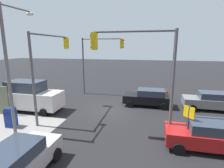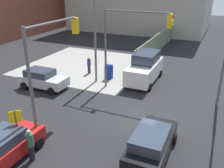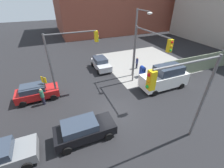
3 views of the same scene
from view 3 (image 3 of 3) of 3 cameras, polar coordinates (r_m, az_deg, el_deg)
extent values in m
plane|color=black|center=(13.96, 0.64, -10.89)|extent=(120.00, 120.00, 0.00)
cube|color=gray|center=(24.52, 11.79, 8.25)|extent=(12.00, 12.00, 0.01)
cube|color=slate|center=(27.42, 36.63, 7.81)|extent=(21.52, 0.12, 2.40)
cube|color=brown|center=(47.61, 1.35, 28.64)|extent=(32.00, 18.00, 14.12)
cylinder|color=#59595B|center=(15.25, -22.21, 5.23)|extent=(0.18, 0.18, 6.50)
cylinder|color=#59595B|center=(14.40, -15.37, 18.31)|extent=(4.59, 0.12, 0.12)
cube|color=yellow|center=(15.00, -6.06, 17.60)|extent=(0.32, 0.36, 1.00)
sphere|color=red|center=(14.98, -5.44, 18.87)|extent=(0.18, 0.18, 0.18)
sphere|color=orange|center=(15.05, -5.37, 17.68)|extent=(0.18, 0.18, 0.18)
sphere|color=green|center=(15.13, -5.31, 16.51)|extent=(0.18, 0.18, 0.18)
cylinder|color=#59595B|center=(11.70, 31.26, -5.49)|extent=(0.18, 0.18, 6.50)
cylinder|color=#59595B|center=(8.62, 27.59, 7.27)|extent=(4.53, 0.12, 0.12)
cube|color=yellow|center=(7.35, 14.77, 1.41)|extent=(0.32, 0.36, 1.00)
sphere|color=red|center=(7.10, 13.93, 3.37)|extent=(0.18, 0.18, 0.18)
sphere|color=orange|center=(7.25, 13.62, 1.14)|extent=(0.18, 0.18, 0.18)
sphere|color=green|center=(7.41, 13.31, -0.99)|extent=(0.18, 0.18, 0.18)
cylinder|color=#59595B|center=(17.52, 8.54, 10.56)|extent=(0.18, 0.18, 6.50)
cylinder|color=#59595B|center=(14.63, 14.78, 18.58)|extent=(0.12, 5.06, 0.12)
cube|color=yellow|center=(12.89, 21.12, 13.42)|extent=(0.36, 0.32, 1.00)
sphere|color=red|center=(12.68, 21.94, 14.52)|extent=(0.18, 0.18, 0.18)
sphere|color=orange|center=(12.77, 21.66, 13.16)|extent=(0.18, 0.18, 0.18)
sphere|color=green|center=(12.86, 21.38, 11.81)|extent=(0.18, 0.18, 0.18)
cylinder|color=slate|center=(18.68, 8.57, 14.31)|extent=(0.20, 0.20, 8.00)
cylinder|color=slate|center=(16.91, 11.82, 25.79)|extent=(0.20, 2.40, 0.10)
ellipsoid|color=silver|center=(15.91, 14.16, 24.67)|extent=(0.56, 0.36, 0.24)
cylinder|color=#4C4C4C|center=(16.61, -23.95, -1.13)|extent=(0.08, 0.08, 2.40)
cube|color=yellow|center=(16.21, -24.58, 1.41)|extent=(0.48, 0.48, 0.64)
cube|color=navy|center=(19.84, 11.46, 4.38)|extent=(0.56, 0.64, 1.15)
cylinder|color=navy|center=(19.59, 11.64, 5.87)|extent=(0.56, 0.64, 0.56)
cube|color=#B21919|center=(17.00, -26.41, -3.06)|extent=(4.06, 1.80, 0.75)
cube|color=#2D3847|center=(16.72, -28.01, -1.43)|extent=(2.28, 1.58, 0.55)
cylinder|color=black|center=(17.85, -21.80, -1.65)|extent=(0.64, 0.22, 0.64)
cylinder|color=black|center=(16.32, -21.37, -4.85)|extent=(0.64, 0.22, 0.64)
cylinder|color=black|center=(18.17, -30.38, -3.38)|extent=(0.64, 0.22, 0.64)
cylinder|color=black|center=(16.68, -30.77, -6.68)|extent=(0.64, 0.22, 0.64)
cube|color=black|center=(11.75, -10.16, -17.01)|extent=(4.41, 1.80, 0.75)
cube|color=#2D3847|center=(11.25, -12.27, -15.23)|extent=(2.47, 1.58, 0.55)
cylinder|color=black|center=(12.86, -4.35, -13.59)|extent=(0.64, 0.22, 0.64)
cylinder|color=black|center=(11.71, -1.30, -19.39)|extent=(0.64, 0.22, 0.64)
cylinder|color=black|center=(12.59, -17.94, -16.75)|extent=(0.64, 0.22, 0.64)
cylinder|color=black|center=(11.42, -16.69, -23.18)|extent=(0.64, 0.22, 0.64)
cube|color=slate|center=(12.37, -36.97, -21.78)|extent=(4.33, 1.80, 0.75)
cylinder|color=black|center=(12.81, -29.18, -19.05)|extent=(0.64, 0.22, 0.64)
cylinder|color=black|center=(11.68, -29.62, -25.60)|extent=(0.64, 0.22, 0.64)
cube|color=#B7BABF|center=(21.40, -4.18, 7.37)|extent=(1.80, 4.07, 0.75)
cube|color=#2D3847|center=(21.43, -4.54, 9.28)|extent=(1.58, 2.28, 0.55)
cylinder|color=black|center=(20.66, -0.50, 5.39)|extent=(0.22, 0.64, 0.64)
cylinder|color=black|center=(20.12, -5.26, 4.49)|extent=(0.22, 0.64, 0.64)
cylinder|color=black|center=(23.02, -3.16, 8.18)|extent=(0.22, 0.64, 0.64)
cylinder|color=black|center=(22.53, -7.49, 7.42)|extent=(0.22, 0.64, 0.64)
cube|color=white|center=(17.87, 19.09, 1.61)|extent=(5.40, 2.10, 1.40)
cube|color=#2D3847|center=(17.64, 20.81, 5.11)|extent=(3.02, 1.85, 0.90)
cylinder|color=black|center=(16.48, 16.08, -3.38)|extent=(0.64, 0.22, 0.64)
cylinder|color=black|center=(17.86, 12.10, 0.12)|extent=(0.64, 0.22, 0.64)
cylinder|color=black|center=(18.79, 25.01, -0.70)|extent=(0.64, 0.22, 0.64)
cylinder|color=black|center=(20.01, 20.89, 2.24)|extent=(0.64, 0.22, 0.64)
cylinder|color=navy|center=(21.72, 9.52, 8.64)|extent=(0.36, 0.36, 0.64)
sphere|color=tan|center=(21.56, 9.62, 9.70)|extent=(0.22, 0.22, 0.22)
cylinder|color=#1E1E2D|center=(22.01, 9.36, 6.90)|extent=(0.28, 0.28, 0.81)
cylinder|color=#2D664C|center=(15.66, -25.24, -3.47)|extent=(0.36, 0.36, 0.69)
sphere|color=tan|center=(15.43, -25.62, -2.06)|extent=(0.24, 0.24, 0.24)
cylinder|color=#1E1E2D|center=(16.08, -24.62, -5.75)|extent=(0.28, 0.28, 0.87)
camera|label=1|loc=(24.39, -21.96, 20.31)|focal=28.00mm
camera|label=2|loc=(10.89, -81.54, -0.72)|focal=40.00mm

